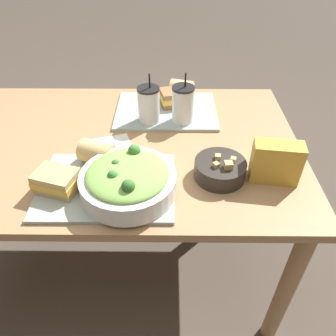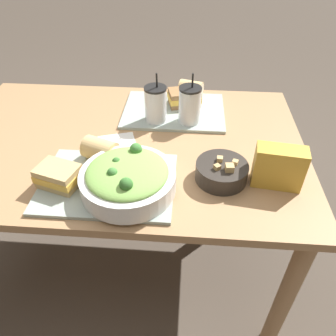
% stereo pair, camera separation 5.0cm
% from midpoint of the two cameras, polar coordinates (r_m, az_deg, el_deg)
% --- Properties ---
extents(ground_plane, '(12.00, 12.00, 0.00)m').
position_cam_midpoint_polar(ground_plane, '(1.73, -4.94, -14.67)').
color(ground_plane, '#4C4238').
extents(dining_table, '(1.33, 0.86, 0.70)m').
position_cam_midpoint_polar(dining_table, '(1.28, -6.45, 1.48)').
color(dining_table, '#A37A51').
rests_on(dining_table, ground_plane).
extents(tray_near, '(0.42, 0.31, 0.01)m').
position_cam_midpoint_polar(tray_near, '(1.04, -9.30, -2.58)').
color(tray_near, '#99A89E').
rests_on(tray_near, dining_table).
extents(tray_far, '(0.42, 0.31, 0.01)m').
position_cam_midpoint_polar(tray_far, '(1.39, 2.08, 9.94)').
color(tray_far, '#99A89E').
rests_on(tray_far, dining_table).
extents(salad_bowl, '(0.29, 0.29, 0.11)m').
position_cam_midpoint_polar(salad_bowl, '(0.97, -5.53, -1.78)').
color(salad_bowl, white).
rests_on(salad_bowl, tray_near).
extents(soup_bowl, '(0.16, 0.16, 0.08)m').
position_cam_midpoint_polar(soup_bowl, '(1.05, 10.68, -0.57)').
color(soup_bowl, '#2D2823').
rests_on(soup_bowl, dining_table).
extents(sandwich_near, '(0.15, 0.12, 0.06)m').
position_cam_midpoint_polar(sandwich_near, '(1.04, -17.20, -1.35)').
color(sandwich_near, tan).
rests_on(sandwich_near, tray_near).
extents(baguette_near, '(0.13, 0.11, 0.08)m').
position_cam_midpoint_polar(baguette_near, '(1.10, -10.34, 3.07)').
color(baguette_near, tan).
rests_on(baguette_near, tray_near).
extents(sandwich_far, '(0.15, 0.12, 0.06)m').
position_cam_midpoint_polar(sandwich_far, '(1.41, 3.89, 12.13)').
color(sandwich_far, olive).
rests_on(sandwich_far, tray_far).
extents(baguette_far, '(0.11, 0.10, 0.08)m').
position_cam_midpoint_polar(baguette_far, '(1.47, 5.08, 13.43)').
color(baguette_far, tan).
rests_on(baguette_far, tray_far).
extents(drink_cup_dark, '(0.09, 0.09, 0.20)m').
position_cam_midpoint_polar(drink_cup_dark, '(1.28, -1.01, 10.87)').
color(drink_cup_dark, silver).
rests_on(drink_cup_dark, tray_far).
extents(drink_cup_red, '(0.09, 0.09, 0.20)m').
position_cam_midpoint_polar(drink_cup_red, '(1.28, 4.94, 10.69)').
color(drink_cup_red, silver).
rests_on(drink_cup_red, tray_far).
extents(chip_bag, '(0.16, 0.08, 0.13)m').
position_cam_midpoint_polar(chip_bag, '(1.05, 20.01, 0.12)').
color(chip_bag, gold).
rests_on(chip_bag, dining_table).
extents(napkin_folded, '(0.15, 0.13, 0.00)m').
position_cam_midpoint_polar(napkin_folded, '(1.22, -7.75, 4.62)').
color(napkin_folded, white).
rests_on(napkin_folded, dining_table).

